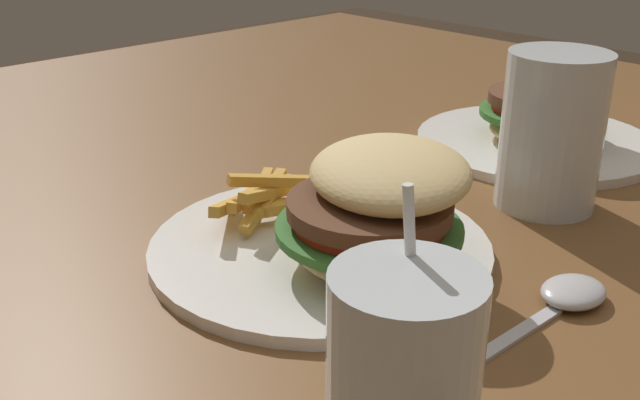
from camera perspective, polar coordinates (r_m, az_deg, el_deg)
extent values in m
cube|color=brown|center=(0.74, 11.55, -0.46)|extent=(1.64, 1.26, 0.03)
cylinder|color=brown|center=(1.72, 1.38, 1.08)|extent=(0.06, 0.06, 0.69)
cylinder|color=white|center=(0.60, 0.00, -3.64)|extent=(0.27, 0.27, 0.01)
ellipsoid|color=#E0C17F|center=(0.56, 3.71, -3.70)|extent=(0.15, 0.13, 0.03)
cylinder|color=#38752D|center=(0.55, 3.75, -2.15)|extent=(0.16, 0.16, 0.01)
cylinder|color=red|center=(0.55, 3.77, -1.45)|extent=(0.13, 0.13, 0.01)
cylinder|color=brown|center=(0.55, 3.80, -0.50)|extent=(0.14, 0.14, 0.01)
ellipsoid|color=#E0C17F|center=(0.55, 5.25, 2.12)|extent=(0.15, 0.13, 0.05)
cube|color=gold|center=(0.67, 0.42, 0.12)|extent=(0.07, 0.06, 0.01)
cube|color=gold|center=(0.63, -4.09, 0.49)|extent=(0.03, 0.08, 0.03)
cube|color=gold|center=(0.69, -4.62, 0.67)|extent=(0.05, 0.07, 0.02)
cube|color=gold|center=(0.63, -3.73, 1.47)|extent=(0.04, 0.07, 0.02)
cube|color=gold|center=(0.65, -3.47, 0.42)|extent=(0.05, 0.06, 0.01)
cube|color=gold|center=(0.64, -3.33, -0.37)|extent=(0.03, 0.06, 0.01)
cube|color=gold|center=(0.63, 0.06, -1.12)|extent=(0.05, 0.06, 0.01)
cube|color=gold|center=(0.64, -5.76, 0.09)|extent=(0.05, 0.07, 0.02)
cube|color=gold|center=(0.63, -4.29, 0.00)|extent=(0.05, 0.08, 0.03)
cube|color=gold|center=(0.63, -7.12, -0.53)|extent=(0.06, 0.07, 0.04)
cube|color=gold|center=(0.63, 1.01, -0.98)|extent=(0.02, 0.07, 0.03)
cube|color=gold|center=(0.63, -1.74, -0.41)|extent=(0.03, 0.09, 0.01)
cylinder|color=silver|center=(0.70, 17.25, 5.02)|extent=(0.09, 0.09, 0.14)
cylinder|color=#C67F23|center=(0.70, 17.11, 3.87)|extent=(0.08, 0.08, 0.11)
cylinder|color=white|center=(0.35, 7.16, -11.05)|extent=(0.02, 0.01, 0.16)
ellipsoid|color=silver|center=(0.57, 18.75, -6.64)|extent=(0.04, 0.05, 0.01)
cube|color=silver|center=(0.51, 13.89, -10.46)|extent=(0.01, 0.12, 0.00)
cylinder|color=white|center=(0.88, 16.10, 4.26)|extent=(0.26, 0.26, 0.01)
ellipsoid|color=#E0C17F|center=(0.87, 16.23, 5.37)|extent=(0.13, 0.14, 0.03)
cylinder|color=#38752D|center=(0.87, 16.35, 6.39)|extent=(0.16, 0.16, 0.01)
cylinder|color=red|center=(0.86, 16.41, 6.87)|extent=(0.13, 0.13, 0.01)
cylinder|color=brown|center=(0.86, 16.48, 7.50)|extent=(0.14, 0.14, 0.01)
ellipsoid|color=#E0C17F|center=(0.85, 17.65, 8.77)|extent=(0.13, 0.14, 0.05)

